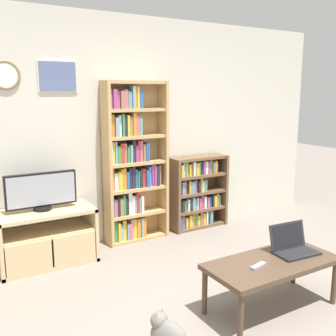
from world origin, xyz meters
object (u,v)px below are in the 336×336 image
Objects in this scene: bookshelf_tall at (132,165)px; remote_near_laptop at (258,266)px; television at (41,191)px; tv_stand at (47,237)px; bookshelf_short at (196,193)px; coffee_table at (272,266)px; laptop at (293,245)px.

bookshelf_tall reaches higher than remote_near_laptop.
remote_near_laptop is at bearing -57.59° from television.
bookshelf_short reaches higher than tv_stand.
remote_near_laptop is (-0.79, -1.98, -0.03)m from bookshelf_short.
laptop is (0.27, 0.04, 0.10)m from coffee_table.
tv_stand is at bearing -171.09° from bookshelf_tall.
laptop is at bearing -47.39° from tv_stand.
tv_stand is at bearing -175.46° from bookshelf_short.
bookshelf_tall is 1.01m from bookshelf_short.
coffee_table is 2.87× the size of laptop.
remote_near_laptop is (-0.45, -0.07, -0.05)m from laptop.
coffee_table is at bearing -107.29° from bookshelf_short.
coffee_table is at bearing -53.23° from tv_stand.
television reaches higher than laptop.
remote_near_laptop is at bearing -111.67° from bookshelf_short.
television is at bearing -176.46° from bookshelf_short.
bookshelf_tall is 4.87× the size of laptop.
laptop is at bearing -73.50° from bookshelf_tall.
tv_stand reaches higher than remote_near_laptop.
tv_stand is 0.87× the size of coffee_table.
remote_near_laptop is at bearing -86.63° from bookshelf_tall.
tv_stand is at bearing 137.05° from laptop.
bookshelf_short is at bearing 72.71° from coffee_table.
coffee_table is (1.36, -1.83, -0.39)m from television.
tv_stand is 5.79× the size of remote_near_laptop.
bookshelf_tall is (1.05, 0.16, 0.63)m from tv_stand.
television is 2.23m from remote_near_laptop.
tv_stand is 0.51× the size of bookshelf_tall.
television is at bearing 136.81° from laptop.
bookshelf_tall is 2.06m from coffee_table.
television is at bearing -172.98° from bookshelf_tall.
tv_stand is at bearing 126.77° from coffee_table.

